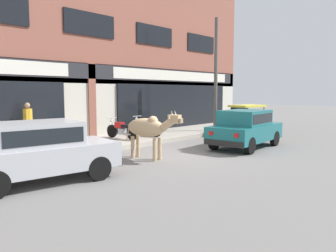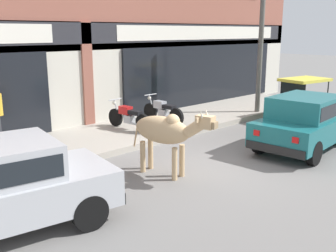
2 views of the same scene
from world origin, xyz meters
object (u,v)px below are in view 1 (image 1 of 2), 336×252
cow (148,128)px  motorcycle_1 (146,127)px  motorcycle_0 (122,130)px  utility_pole (216,75)px  car_0 (39,149)px  auto_rickshaw (245,123)px  pedestrian (28,120)px  car_1 (245,127)px

cow → motorcycle_1: cow is taller
motorcycle_0 → utility_pole: size_ratio=0.32×
cow → car_0: bearing=-178.9°
auto_rickshaw → utility_pole: bearing=101.1°
utility_pole → pedestrian: bearing=166.7°
pedestrian → motorcycle_1: bearing=-10.9°
motorcycle_0 → utility_pole: 5.87m
car_1 → utility_pole: (2.73, 3.33, 2.20)m
pedestrian → utility_pole: bearing=-13.3°
cow → motorcycle_0: size_ratio=1.18×
motorcycle_0 → pedestrian: bearing=165.7°
motorcycle_1 → pedestrian: pedestrian is taller
pedestrian → utility_pole: utility_pole is taller
car_1 → auto_rickshaw: (3.04, 1.75, -0.15)m
cow → car_0: cow is taller
car_0 → auto_rickshaw: bearing=3.6°
car_0 → motorcycle_0: 6.24m
car_1 → motorcycle_1: bearing=103.6°
car_0 → utility_pole: size_ratio=0.66×
car_0 → motorcycle_1: bearing=26.9°
utility_pole → auto_rickshaw: bearing=-78.9°
car_0 → auto_rickshaw: (10.74, 0.67, -0.15)m
motorcycle_0 → utility_pole: utility_pole is taller
auto_rickshaw → utility_pole: utility_pole is taller
cow → car_1: bearing=-15.9°
cow → car_1: 4.22m
auto_rickshaw → motorcycle_1: (-4.12, 2.69, -0.10)m
auto_rickshaw → motorcycle_1: 4.92m
cow → auto_rickshaw: (7.09, 0.60, -0.35)m
cow → motorcycle_0: 3.71m
auto_rickshaw → utility_pole: (-0.31, 1.57, 2.36)m
auto_rickshaw → motorcycle_0: auto_rickshaw is taller
car_0 → car_1: 7.78m
car_0 → motorcycle_0: bearing=33.0°
car_1 → motorcycle_1: size_ratio=2.05×
motorcycle_1 → motorcycle_0: bearing=178.4°
car_1 → motorcycle_0: bearing=118.8°
car_0 → utility_pole: utility_pole is taller
motorcycle_1 → car_0: bearing=-153.1°
auto_rickshaw → motorcycle_0: 6.15m
cow → motorcycle_0: bearing=64.5°
car_1 → pedestrian: (-6.06, 5.40, 0.34)m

